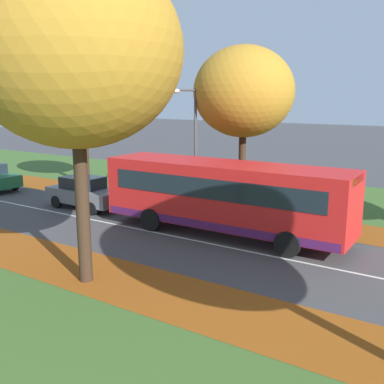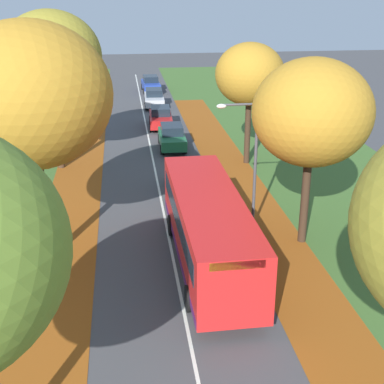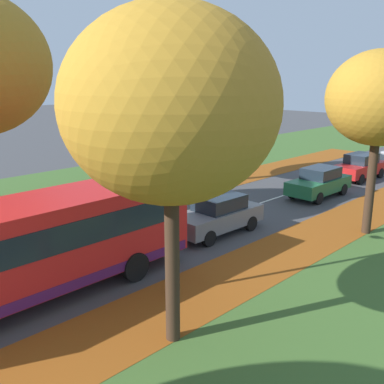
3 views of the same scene
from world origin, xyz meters
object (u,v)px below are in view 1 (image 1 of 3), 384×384
Objects in this scene: tree_right_near at (244,92)px; streetlamp_right at (192,137)px; car_grey_lead at (85,193)px; tree_right_mid at (83,97)px; tree_left_near at (74,51)px; bus at (225,194)px.

tree_right_near reaches higher than streetlamp_right.
tree_right_near is at bearing -56.43° from car_grey_lead.
streetlamp_right is at bearing -66.15° from car_grey_lead.
streetlamp_right is (-2.19, 1.61, -2.09)m from tree_right_near.
tree_right_near is 11.14m from tree_right_mid.
tree_left_near is at bearing -133.71° from car_grey_lead.
streetlamp_right is 1.42× the size of car_grey_lead.
streetlamp_right is 0.58× the size of bus.
tree_right_mid reaches higher than car_grey_lead.
tree_left_near reaches higher than tree_right_mid.
tree_right_near is 1.91× the size of car_grey_lead.
tree_left_near is 1.61× the size of streetlamp_right.
tree_left_near reaches higher than car_grey_lead.
tree_left_near is at bearing -134.22° from tree_right_mid.
tree_right_near reaches higher than bus.
bus is (-4.51, -12.62, -3.88)m from tree_right_mid.
tree_left_near is 0.92× the size of bus.
tree_left_near is 1.29× the size of tree_right_mid.
tree_left_near is 11.08m from tree_right_near.
tree_right_mid reaches higher than bus.
bus is (6.56, -1.25, -5.16)m from tree_left_near.
car_grey_lead is at bearing -134.98° from tree_right_mid.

